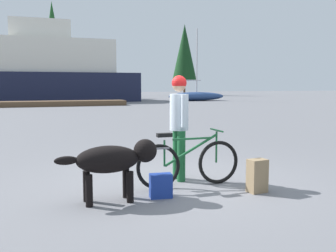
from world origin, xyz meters
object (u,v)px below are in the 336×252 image
at_px(bicycle, 188,163).
at_px(dog, 114,160).
at_px(person_cyclist, 179,117).
at_px(handbag_pannier, 161,186).
at_px(sailboat_moored, 197,96).
at_px(backpack, 257,176).
at_px(ferry_boat, 18,72).

bearing_deg(bicycle, dog, -163.42).
bearing_deg(dog, person_cyclist, 32.72).
bearing_deg(person_cyclist, handbag_pannier, -125.24).
distance_m(person_cyclist, sailboat_moored, 32.96).
height_order(bicycle, backpack, bicycle).
height_order(dog, handbag_pannier, dog).
height_order(bicycle, dog, bicycle).
bearing_deg(dog, sailboat_moored, 64.24).
relative_size(person_cyclist, dog, 1.26).
xyz_separation_m(dog, sailboat_moored, (14.89, 30.86, -0.09)).
xyz_separation_m(bicycle, sailboat_moored, (13.60, 30.47, 0.11)).
bearing_deg(backpack, dog, 172.77).
xyz_separation_m(bicycle, dog, (-1.30, -0.39, 0.21)).
bearing_deg(backpack, person_cyclist, 127.64).
height_order(ferry_boat, sailboat_moored, ferry_boat).
distance_m(ferry_boat, sailboat_moored, 17.89).
relative_size(person_cyclist, sailboat_moored, 0.25).
bearing_deg(sailboat_moored, bicycle, -114.05).
distance_m(bicycle, person_cyclist, 0.84).
distance_m(bicycle, ferry_boat, 34.75).
bearing_deg(backpack, bicycle, 142.78).
height_order(person_cyclist, backpack, person_cyclist).
distance_m(dog, handbag_pannier, 0.80).
bearing_deg(ferry_boat, person_cyclist, -83.82).
bearing_deg(ferry_boat, backpack, -82.63).
distance_m(backpack, handbag_pannier, 1.51).
xyz_separation_m(person_cyclist, handbag_pannier, (-0.63, -0.89, -0.92)).
xyz_separation_m(dog, backpack, (2.16, -0.27, -0.34)).
height_order(backpack, sailboat_moored, sailboat_moored).
bearing_deg(handbag_pannier, sailboat_moored, 65.30).
bearing_deg(bicycle, backpack, -37.22).
relative_size(bicycle, ferry_boat, 0.08).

